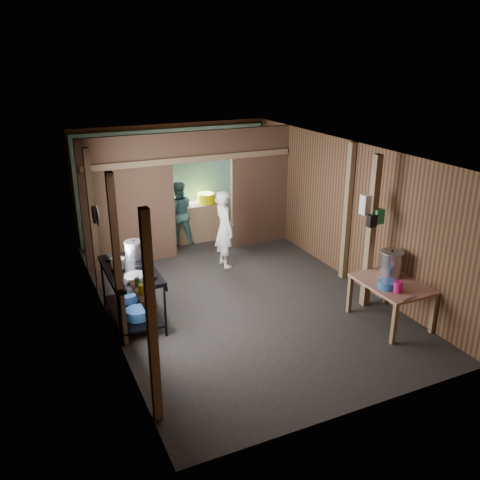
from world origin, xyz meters
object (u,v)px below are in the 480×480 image
gas_range (132,295)px  yellow_tub (206,198)px  stove_pot_large (134,250)px  prep_table (390,302)px  pink_bucket (398,287)px  cook (225,229)px  stock_pot (391,264)px

gas_range → yellow_tub: size_ratio=3.89×
gas_range → stove_pot_large: size_ratio=4.91×
prep_table → pink_bucket: size_ratio=6.86×
prep_table → cook: 3.58m
gas_range → stove_pot_large: 0.73m
gas_range → cook: 2.67m
yellow_tub → cook: 1.70m
stock_pot → prep_table: bearing=-121.3°
pink_bucket → cook: 3.75m
pink_bucket → cook: cook is taller
yellow_tub → cook: bearing=-98.8°
prep_table → stove_pot_large: bearing=148.4°
gas_range → yellow_tub: yellow_tub is taller
pink_bucket → yellow_tub: yellow_tub is taller
stock_pot → pink_bucket: (-0.29, -0.52, -0.11)m
gas_range → pink_bucket: (3.56, -2.06, 0.32)m
prep_table → yellow_tub: (-1.23, 4.89, 0.61)m
yellow_tub → pink_bucket: bearing=-78.2°
yellow_tub → gas_range: bearing=-128.5°
prep_table → stock_pot: bearing=58.7°
stove_pot_large → cook: size_ratio=0.20×
stove_pot_large → cook: (2.05, 1.04, -0.26)m
stove_pot_large → pink_bucket: stove_pot_large is taller
gas_range → cook: cook is taller
stove_pot_large → stock_pot: 4.17m
pink_bucket → prep_table: bearing=62.5°
stove_pot_large → stock_pot: bearing=-27.8°
stock_pot → pink_bucket: stock_pot is taller
gas_range → stock_pot: stock_pot is taller
prep_table → yellow_tub: yellow_tub is taller
cook → stove_pot_large: bearing=117.4°
stock_pot → pink_bucket: size_ratio=2.58×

